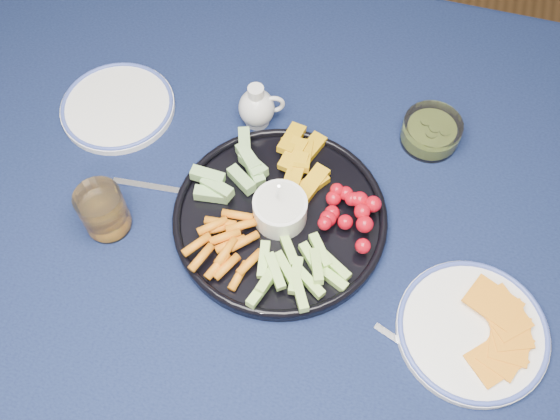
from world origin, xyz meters
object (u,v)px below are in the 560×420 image
(crudite_platter, at_px, (279,215))
(pickle_bowl, at_px, (431,132))
(dining_table, at_px, (234,192))
(juice_tumbler, at_px, (104,213))
(side_plate_extra, at_px, (118,106))
(cheese_plate, at_px, (473,330))
(creamer_pitcher, at_px, (257,107))

(crudite_platter, height_order, pickle_bowl, crudite_platter)
(dining_table, height_order, juice_tumbler, juice_tumbler)
(crudite_platter, xyz_separation_m, side_plate_extra, (-0.36, 0.15, -0.01))
(pickle_bowl, relative_size, juice_tumbler, 1.16)
(cheese_plate, bearing_deg, juice_tumbler, 177.87)
(creamer_pitcher, bearing_deg, pickle_bowl, 8.08)
(dining_table, bearing_deg, creamer_pitcher, 81.17)
(pickle_bowl, distance_m, cheese_plate, 0.37)
(cheese_plate, distance_m, juice_tumbler, 0.62)
(creamer_pitcher, relative_size, pickle_bowl, 0.87)
(cheese_plate, bearing_deg, creamer_pitcher, 145.29)
(dining_table, bearing_deg, side_plate_extra, 165.24)
(crudite_platter, relative_size, cheese_plate, 1.55)
(creamer_pitcher, height_order, side_plate_extra, creamer_pitcher)
(pickle_bowl, bearing_deg, cheese_plate, -70.51)
(creamer_pitcher, relative_size, juice_tumbler, 1.01)
(pickle_bowl, height_order, cheese_plate, pickle_bowl)
(creamer_pitcher, distance_m, side_plate_extra, 0.27)
(juice_tumbler, bearing_deg, pickle_bowl, 33.43)
(cheese_plate, bearing_deg, pickle_bowl, 109.49)
(creamer_pitcher, bearing_deg, juice_tumbler, -122.36)
(pickle_bowl, height_order, juice_tumbler, juice_tumbler)
(cheese_plate, bearing_deg, dining_table, 157.12)
(crudite_platter, relative_size, pickle_bowl, 3.42)
(creamer_pitcher, height_order, pickle_bowl, creamer_pitcher)
(creamer_pitcher, distance_m, cheese_plate, 0.53)
(creamer_pitcher, relative_size, side_plate_extra, 0.43)
(creamer_pitcher, bearing_deg, dining_table, -98.83)
(crudite_platter, height_order, creamer_pitcher, crudite_platter)
(crudite_platter, bearing_deg, creamer_pitcher, 116.36)
(side_plate_extra, bearing_deg, juice_tumbler, -70.08)
(crudite_platter, distance_m, pickle_bowl, 0.32)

